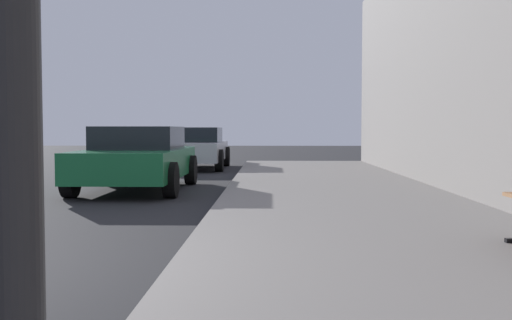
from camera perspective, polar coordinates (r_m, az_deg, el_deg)
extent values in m
cube|color=gray|center=(4.69, 16.35, -11.30)|extent=(4.00, 32.00, 0.15)
cube|color=#196638|center=(12.24, -11.16, -0.28)|extent=(1.79, 4.17, 0.55)
cube|color=black|center=(12.43, -10.98, 2.07)|extent=(1.58, 1.88, 0.45)
cylinder|color=black|center=(10.78, -8.04, -1.88)|extent=(0.22, 0.64, 0.64)
cylinder|color=black|center=(11.21, -17.12, -1.80)|extent=(0.22, 0.64, 0.64)
cylinder|color=black|center=(13.41, -6.17, -0.93)|extent=(0.22, 0.64, 0.64)
cylinder|color=black|center=(13.76, -13.59, -0.90)|extent=(0.22, 0.64, 0.64)
cube|color=#B7B7BF|center=(18.77, -5.89, 0.86)|extent=(1.81, 4.13, 0.55)
cube|color=black|center=(18.96, -5.82, 2.39)|extent=(1.59, 1.86, 0.45)
cylinder|color=black|center=(17.37, -3.48, -0.04)|extent=(0.22, 0.64, 0.64)
cylinder|color=black|center=(17.62, -9.35, -0.03)|extent=(0.22, 0.64, 0.64)
cylinder|color=black|center=(20.00, -2.84, 0.35)|extent=(0.22, 0.64, 0.64)
cylinder|color=black|center=(20.22, -7.95, 0.35)|extent=(0.22, 0.64, 0.64)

